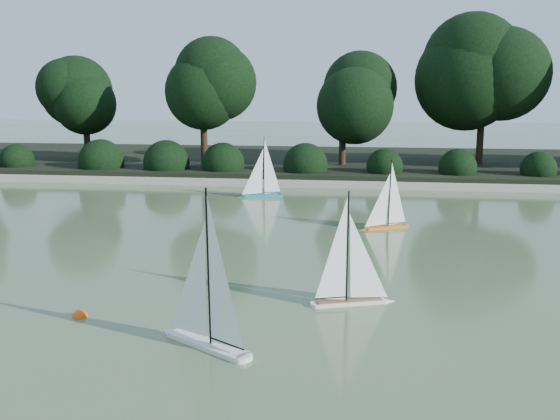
% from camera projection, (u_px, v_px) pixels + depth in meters
% --- Properties ---
extents(ground, '(80.00, 80.00, 0.00)m').
position_uv_depth(ground, '(223.00, 306.00, 7.34)').
color(ground, '#415231').
rests_on(ground, ground).
extents(pond_coping, '(40.00, 0.35, 0.18)m').
position_uv_depth(pond_coping, '(300.00, 183.00, 16.08)').
color(pond_coping, gray).
rests_on(pond_coping, ground).
extents(far_bank, '(40.00, 8.00, 0.30)m').
position_uv_depth(far_bank, '(312.00, 163.00, 19.96)').
color(far_bank, black).
rests_on(far_bank, ground).
extents(tree_line, '(26.31, 3.93, 4.39)m').
position_uv_depth(tree_line, '(352.00, 83.00, 17.79)').
color(tree_line, black).
rests_on(tree_line, ground).
extents(shrub_hedge, '(29.10, 1.10, 1.10)m').
position_uv_depth(shrub_hedge, '(303.00, 165.00, 16.88)').
color(shrub_hedge, black).
rests_on(shrub_hedge, ground).
extents(sailboat_white_a, '(1.14, 0.81, 1.71)m').
position_uv_depth(sailboat_white_a, '(200.00, 319.00, 6.20)').
color(sailboat_white_a, silver).
rests_on(sailboat_white_a, ground).
extents(sailboat_white_b, '(1.05, 0.48, 1.45)m').
position_uv_depth(sailboat_white_b, '(356.00, 286.00, 7.38)').
color(sailboat_white_b, silver).
rests_on(sailboat_white_b, ground).
extents(sailboat_orange, '(0.94, 0.56, 1.35)m').
position_uv_depth(sailboat_orange, '(383.00, 217.00, 11.31)').
color(sailboat_orange, orange).
rests_on(sailboat_orange, ground).
extents(sailboat_teal, '(1.08, 0.52, 1.50)m').
position_uv_depth(sailboat_teal, '(259.00, 187.00, 14.61)').
color(sailboat_teal, '#108588').
rests_on(sailboat_teal, ground).
extents(race_buoy, '(0.17, 0.17, 0.17)m').
position_uv_depth(race_buoy, '(80.00, 317.00, 7.00)').
color(race_buoy, '#F2520C').
rests_on(race_buoy, ground).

